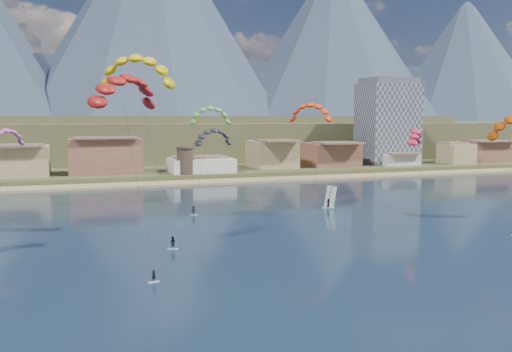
% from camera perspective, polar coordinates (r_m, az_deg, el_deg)
% --- Properties ---
extents(ground, '(2400.00, 2400.00, 0.00)m').
position_cam_1_polar(ground, '(59.35, 10.26, -12.84)').
color(ground, black).
rests_on(ground, ground).
extents(beach, '(2200.00, 12.00, 0.90)m').
position_cam_1_polar(beach, '(158.50, -8.65, -0.79)').
color(beach, tan).
rests_on(beach, ground).
extents(land, '(2200.00, 900.00, 4.00)m').
position_cam_1_polar(land, '(609.86, -16.24, 4.11)').
color(land, brown).
rests_on(land, ground).
extents(foothills, '(940.00, 210.00, 18.00)m').
position_cam_1_polar(foothills, '(285.98, -8.75, 4.05)').
color(foothills, brown).
rests_on(foothills, ground).
extents(mountain_ridge, '(2060.00, 480.00, 400.00)m').
position_cam_1_polar(mountain_ridge, '(882.47, -18.33, 14.39)').
color(mountain_ridge, '#303D51').
rests_on(mountain_ridge, ground).
extents(town, '(400.00, 24.00, 12.00)m').
position_cam_1_polar(town, '(171.76, -22.92, 1.92)').
color(town, silver).
rests_on(town, ground).
extents(apartment_tower, '(20.00, 16.00, 32.00)m').
position_cam_1_polar(apartment_tower, '(209.70, 13.73, 5.60)').
color(apartment_tower, gray).
rests_on(apartment_tower, ground).
extents(watchtower, '(5.82, 5.82, 8.60)m').
position_cam_1_polar(watchtower, '(166.65, -7.48, 1.68)').
color(watchtower, '#47382D').
rests_on(watchtower, ground).
extents(kitesurfer_red, '(11.09, 16.40, 26.64)m').
position_cam_1_polar(kitesurfer_red, '(73.92, -13.80, 9.21)').
color(kitesurfer_red, silver).
rests_on(kitesurfer_red, ground).
extents(kitesurfer_yellow, '(13.14, 14.18, 30.24)m').
position_cam_1_polar(kitesurfer_yellow, '(87.86, -12.46, 11.19)').
color(kitesurfer_yellow, silver).
rests_on(kitesurfer_yellow, ground).
extents(kitesurfer_green, '(11.88, 13.66, 23.74)m').
position_cam_1_polar(kitesurfer_green, '(118.42, -4.89, 6.62)').
color(kitesurfer_green, silver).
rests_on(kitesurfer_green, ground).
extents(distant_kite_pink, '(8.45, 7.72, 18.73)m').
position_cam_1_polar(distant_kite_pink, '(119.68, -24.98, 4.03)').
color(distant_kite_pink, '#262626').
rests_on(distant_kite_pink, ground).
extents(distant_kite_dark, '(9.94, 6.66, 18.56)m').
position_cam_1_polar(distant_kite_dark, '(126.08, -4.53, 4.42)').
color(distant_kite_dark, '#262626').
rests_on(distant_kite_dark, ground).
extents(distant_kite_orange, '(10.27, 8.97, 24.04)m').
position_cam_1_polar(distant_kite_orange, '(120.53, 5.82, 7.03)').
color(distant_kite_orange, '#262626').
rests_on(distant_kite_orange, ground).
extents(distant_kite_red, '(7.80, 8.27, 18.48)m').
position_cam_1_polar(distant_kite_red, '(123.79, 16.37, 4.27)').
color(distant_kite_red, '#262626').
rests_on(distant_kite_red, ground).
extents(windsurfer, '(2.77, 3.05, 4.74)m').
position_cam_1_polar(windsurfer, '(116.59, 7.74, -2.64)').
color(windsurfer, silver).
rests_on(windsurfer, ground).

